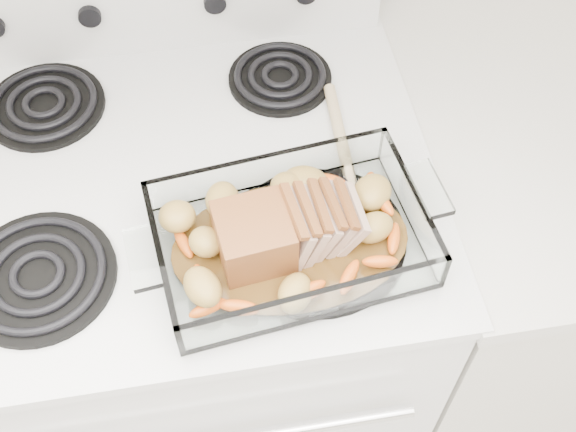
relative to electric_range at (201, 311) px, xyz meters
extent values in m
cube|color=silver|center=(0.00, 0.00, -0.02)|extent=(0.76, 0.65, 0.92)
cube|color=silver|center=(0.00, 0.00, 0.44)|extent=(0.78, 0.67, 0.02)
cylinder|color=black|center=(-0.19, -0.16, 0.46)|extent=(0.21, 0.21, 0.01)
cylinder|color=black|center=(0.19, -0.16, 0.46)|extent=(0.25, 0.25, 0.01)
cylinder|color=black|center=(-0.19, 0.16, 0.46)|extent=(0.19, 0.19, 0.01)
cylinder|color=black|center=(0.19, 0.16, 0.46)|extent=(0.17, 0.17, 0.01)
cylinder|color=black|center=(-0.10, 0.26, 0.54)|extent=(0.04, 0.02, 0.04)
cylinder|color=black|center=(0.10, 0.26, 0.54)|extent=(0.04, 0.02, 0.04)
cube|color=beige|center=(0.66, 0.00, -0.03)|extent=(0.55, 0.65, 0.90)
cube|color=white|center=(0.15, -0.17, 0.47)|extent=(0.35, 0.23, 0.01)
cube|color=white|center=(0.15, -0.29, 0.50)|extent=(0.35, 0.01, 0.06)
cube|color=white|center=(0.15, -0.06, 0.50)|extent=(0.35, 0.01, 0.06)
cube|color=white|center=(-0.02, -0.17, 0.50)|extent=(0.01, 0.23, 0.06)
cube|color=white|center=(0.32, -0.17, 0.50)|extent=(0.01, 0.23, 0.06)
cylinder|color=#4E3312|center=(0.15, -0.17, 0.47)|extent=(0.20, 0.20, 0.00)
cube|color=brown|center=(0.10, -0.17, 0.51)|extent=(0.10, 0.10, 0.08)
cube|color=tan|center=(0.16, -0.17, 0.51)|extent=(0.03, 0.09, 0.07)
cube|color=tan|center=(0.17, -0.17, 0.51)|extent=(0.04, 0.09, 0.07)
cube|color=tan|center=(0.19, -0.17, 0.50)|extent=(0.04, 0.09, 0.07)
cube|color=tan|center=(0.21, -0.17, 0.50)|extent=(0.04, 0.09, 0.06)
cube|color=tan|center=(0.23, -0.17, 0.50)|extent=(0.04, 0.08, 0.06)
ellipsoid|color=#EC5A22|center=(0.02, -0.24, 0.48)|extent=(0.05, 0.02, 0.02)
ellipsoid|color=#EC5A22|center=(0.25, -0.24, 0.48)|extent=(0.05, 0.02, 0.02)
ellipsoid|color=#EC5A22|center=(0.29, -0.16, 0.48)|extent=(0.05, 0.02, 0.02)
ellipsoid|color=#EC5A22|center=(0.01, -0.14, 0.48)|extent=(0.05, 0.02, 0.02)
ellipsoid|color=#B4843D|center=(0.01, -0.10, 0.49)|extent=(0.06, 0.05, 0.04)
ellipsoid|color=#B4843D|center=(0.17, -0.10, 0.49)|extent=(0.06, 0.05, 0.04)
ellipsoid|color=#B4843D|center=(0.26, -0.19, 0.49)|extent=(0.06, 0.05, 0.04)
cylinder|color=tan|center=(0.26, 0.01, 0.46)|extent=(0.03, 0.22, 0.02)
ellipsoid|color=tan|center=(0.27, -0.13, 0.46)|extent=(0.06, 0.08, 0.02)
camera|label=1|loc=(0.06, -0.70, 1.29)|focal=45.00mm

